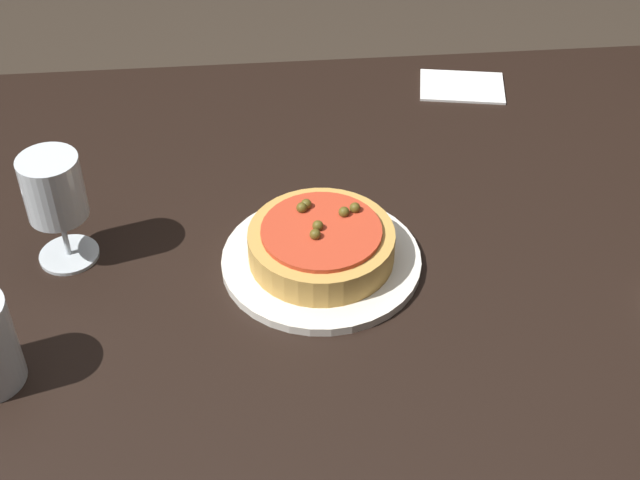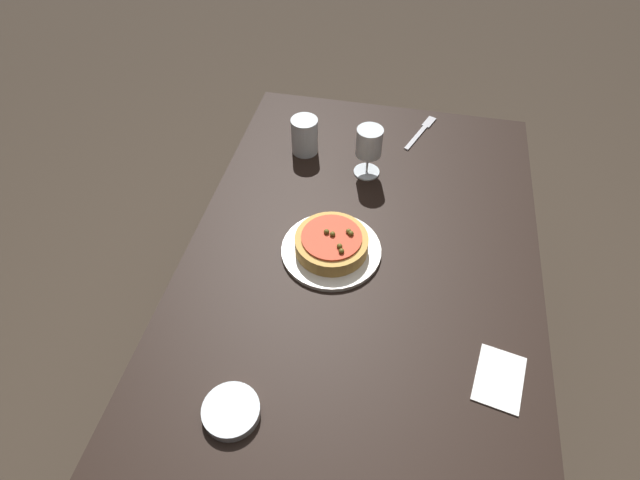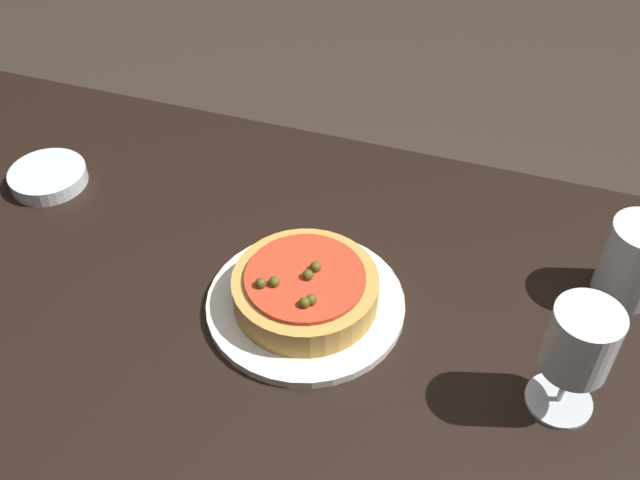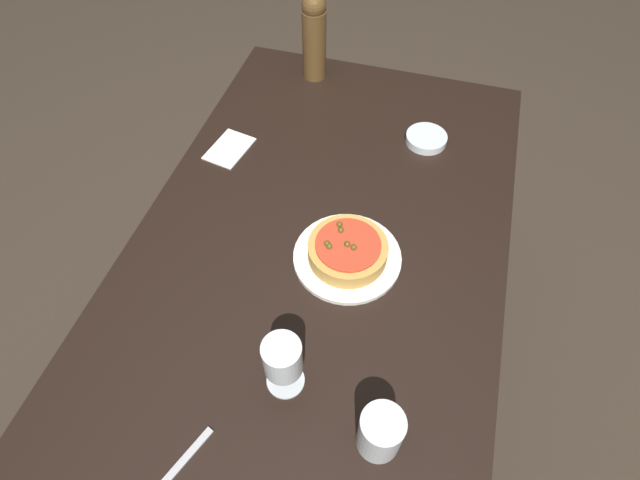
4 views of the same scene
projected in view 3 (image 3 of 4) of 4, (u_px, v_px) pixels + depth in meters
The scene contains 6 objects.
dining_table at pixel (254, 384), 0.98m from camera, with size 1.45×0.89×0.74m.
dinner_plate at pixel (306, 304), 0.96m from camera, with size 0.26×0.26×0.01m.
pizza at pixel (305, 289), 0.94m from camera, with size 0.19×0.19×0.06m.
wine_glass at pixel (580, 345), 0.79m from camera, with size 0.08×0.08×0.15m.
water_cup at pixel (634, 261), 0.95m from camera, with size 0.08×0.08×0.11m.
side_bowl at pixel (48, 177), 1.14m from camera, with size 0.12×0.12×0.02m.
Camera 3 is at (-0.26, 0.52, 1.48)m, focal length 42.00 mm.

